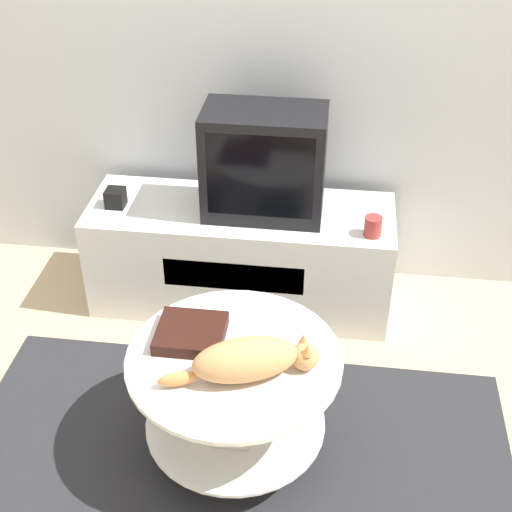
{
  "coord_description": "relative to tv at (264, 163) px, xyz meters",
  "views": [
    {
      "loc": [
        0.3,
        -1.76,
        2.17
      ],
      "look_at": [
        0.02,
        0.43,
        0.61
      ],
      "focal_mm": 50.0,
      "sensor_mm": 36.0,
      "label": 1
    }
  ],
  "objects": [
    {
      "name": "rug",
      "position": [
        0.01,
        -0.93,
        -0.73
      ],
      "size": [
        2.06,
        1.03,
        0.02
      ],
      "color": "#28282B",
      "rests_on": "ground_plane"
    },
    {
      "name": "tv",
      "position": [
        0.0,
        0.0,
        0.0
      ],
      "size": [
        0.52,
        0.3,
        0.48
      ],
      "color": "black",
      "rests_on": "tv_stand"
    },
    {
      "name": "speaker",
      "position": [
        -0.66,
        -0.04,
        -0.2
      ],
      "size": [
        0.08,
        0.08,
        0.08
      ],
      "color": "black",
      "rests_on": "tv_stand"
    },
    {
      "name": "cat",
      "position": [
        0.07,
        -1.01,
        -0.19
      ],
      "size": [
        0.52,
        0.26,
        0.15
      ],
      "rotation": [
        0.0,
        0.0,
        0.34
      ],
      "color": "tan",
      "rests_on": "coffee_table"
    },
    {
      "name": "dvd_box",
      "position": [
        -0.16,
        -0.85,
        -0.24
      ],
      "size": [
        0.24,
        0.22,
        0.05
      ],
      "color": "black",
      "rests_on": "coffee_table"
    },
    {
      "name": "ground_plane",
      "position": [
        0.01,
        -0.93,
        -0.74
      ],
      "size": [
        12.0,
        12.0,
        0.0
      ],
      "primitive_type": "plane",
      "color": "tan"
    },
    {
      "name": "coffee_table",
      "position": [
        0.01,
        -0.92,
        -0.43
      ],
      "size": [
        0.75,
        0.75,
        0.46
      ],
      "color": "#B2B2B7",
      "rests_on": "rug"
    },
    {
      "name": "mug",
      "position": [
        0.48,
        -0.14,
        -0.2
      ],
      "size": [
        0.07,
        0.07,
        0.09
      ],
      "color": "#99332D",
      "rests_on": "tv_stand"
    },
    {
      "name": "tv_stand",
      "position": [
        -0.11,
        0.0,
        -0.49
      ],
      "size": [
        1.38,
        0.48,
        0.5
      ],
      "color": "silver",
      "rests_on": "ground_plane"
    },
    {
      "name": "wall_back",
      "position": [
        0.01,
        0.33,
        0.56
      ],
      "size": [
        8.0,
        0.05,
        2.6
      ],
      "color": "silver",
      "rests_on": "ground_plane"
    }
  ]
}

